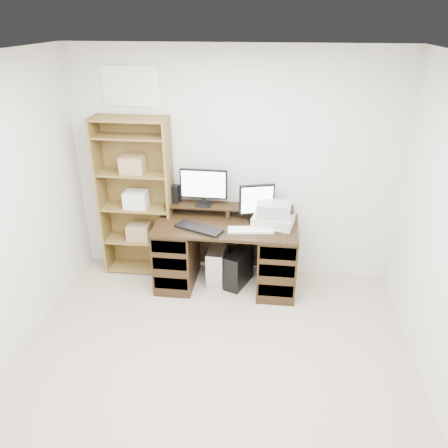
% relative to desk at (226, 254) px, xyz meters
% --- Properties ---
extents(room, '(3.54, 4.04, 2.54)m').
position_rel_desk_xyz_m(room, '(0.03, -1.64, 0.86)').
color(room, '#BAAC92').
rests_on(room, ground).
extents(desk, '(1.50, 0.70, 0.75)m').
position_rel_desk_xyz_m(desk, '(0.00, 0.00, 0.00)').
color(desk, black).
rests_on(desk, ground).
extents(riser_shelf, '(1.40, 0.22, 0.12)m').
position_rel_desk_xyz_m(riser_shelf, '(-0.00, 0.21, 0.45)').
color(riser_shelf, black).
rests_on(riser_shelf, desk).
extents(monitor_wide, '(0.51, 0.13, 0.40)m').
position_rel_desk_xyz_m(monitor_wide, '(-0.27, 0.20, 0.71)').
color(monitor_wide, black).
rests_on(monitor_wide, riser_shelf).
extents(monitor_small, '(0.37, 0.18, 0.41)m').
position_rel_desk_xyz_m(monitor_small, '(0.31, 0.12, 0.58)').
color(monitor_small, black).
rests_on(monitor_small, desk).
extents(speaker, '(0.10, 0.10, 0.20)m').
position_rel_desk_xyz_m(speaker, '(-0.59, 0.22, 0.58)').
color(speaker, black).
rests_on(speaker, riser_shelf).
extents(keyboard_black, '(0.53, 0.35, 0.03)m').
position_rel_desk_xyz_m(keyboard_black, '(-0.26, -0.17, 0.37)').
color(keyboard_black, black).
rests_on(keyboard_black, desk).
extents(keyboard_white, '(0.48, 0.20, 0.02)m').
position_rel_desk_xyz_m(keyboard_white, '(0.26, -0.14, 0.37)').
color(keyboard_white, white).
rests_on(keyboard_white, desk).
extents(mouse, '(0.11, 0.08, 0.04)m').
position_rel_desk_xyz_m(mouse, '(0.56, -0.12, 0.38)').
color(mouse, silver).
rests_on(mouse, desk).
extents(printer, '(0.46, 0.38, 0.10)m').
position_rel_desk_xyz_m(printer, '(0.49, 0.03, 0.41)').
color(printer, beige).
rests_on(printer, desk).
extents(basket, '(0.35, 0.26, 0.15)m').
position_rel_desk_xyz_m(basket, '(0.49, 0.03, 0.54)').
color(basket, '#9EA4A8').
rests_on(basket, printer).
extents(tower_silver, '(0.20, 0.42, 0.41)m').
position_rel_desk_xyz_m(tower_silver, '(-0.11, 0.08, -0.18)').
color(tower_silver, silver).
rests_on(tower_silver, ground).
extents(tower_black, '(0.31, 0.44, 0.40)m').
position_rel_desk_xyz_m(tower_black, '(0.14, 0.02, -0.19)').
color(tower_black, black).
rests_on(tower_black, ground).
extents(bookshelf, '(0.80, 0.30, 1.80)m').
position_rel_desk_xyz_m(bookshelf, '(-1.03, 0.21, 0.53)').
color(bookshelf, olive).
rests_on(bookshelf, ground).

